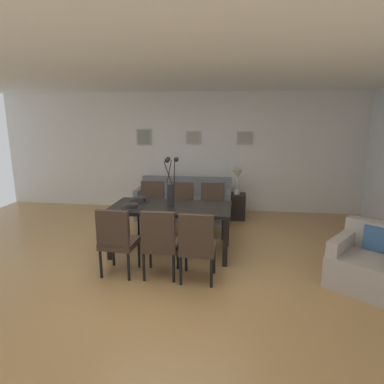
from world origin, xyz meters
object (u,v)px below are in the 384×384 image
Objects in this scene: dining_chair_far_right at (180,206)px; table_lamp at (237,176)px; dining_table at (171,211)px; sofa at (185,204)px; dining_chair_near_right at (152,205)px; dining_chair_mid_right at (212,207)px; armchair at (370,264)px; bowl_near_right at (140,199)px; side_table at (236,206)px; framed_picture_right at (245,138)px; centerpiece_vase at (171,188)px; dining_chair_near_left at (117,239)px; framed_picture_center at (193,138)px; dining_chair_far_left at (160,240)px; bowl_near_left at (132,206)px; framed_picture_left at (144,137)px; dining_chair_mid_left at (197,244)px.

table_lamp reaches higher than dining_chair_far_right.
sofa reaches higher than dining_table.
dining_table is at bearing -58.53° from dining_chair_near_right.
table_lamp is (0.42, 1.02, 0.38)m from dining_chair_mid_right.
dining_chair_near_right reaches higher than armchair.
bowl_near_right is at bearing -132.06° from table_lamp.
dining_chair_near_right is at bearing -179.56° from dining_chair_mid_right.
framed_picture_right is (0.14, 0.62, 1.36)m from side_table.
centerpiece_vase is 2.13m from table_lamp.
dining_chair_near_left is 3.57m from framed_picture_center.
armchair is 4.33m from framed_picture_center.
dining_chair_far_left is 2.91m from table_lamp.
bowl_near_left is 2.89m from framed_picture_left.
framed_picture_left reaches higher than dining_table.
dining_chair_mid_left is at bearing -77.50° from sofa.
dining_chair_mid_left is at bearing -91.61° from dining_chair_mid_right.
armchair is at bearing -8.42° from bowl_near_left.
dining_chair_far_left is at bearing -89.59° from framed_picture_center.
bowl_near_right is at bearing 90.00° from bowl_near_left.
dining_chair_mid_left reaches higher than armchair.
bowl_near_right reaches higher than side_table.
dining_table is at bearing -114.07° from framed_picture_right.
dining_chair_far_right is at bearing 50.18° from bowl_near_right.
dining_chair_mid_left is 1.53m from bowl_near_right.
dining_chair_near_left is 2.82× the size of framed_picture_center.
dining_chair_mid_left is 1.14m from centerpiece_vase.
armchair is at bearing -15.29° from bowl_near_right.
bowl_near_left is at bearing -117.32° from dining_chair_far_right.
dining_table is 2.91m from framed_picture_left.
sofa is at bearing 137.01° from armchair.
framed_picture_right is at bearing 0.00° from framed_picture_left.
dining_chair_near_left is 1.08m from bowl_near_right.
framed_picture_right is at bearing 71.80° from dining_chair_far_left.
side_table is 1.60× the size of framed_picture_center.
dining_chair_far_right is 0.99m from centerpiece_vase.
bowl_near_right is 2.53m from framed_picture_left.
dining_chair_near_right is 2.03m from dining_chair_mid_left.
dining_chair_mid_left reaches higher than dining_table.
centerpiece_vase is 2.58m from framed_picture_center.
dining_chair_mid_left is at bearing -59.11° from dining_chair_near_right.
centerpiece_vase is at bearing 20.24° from bowl_near_left.
dining_chair_mid_left is 2.82m from sofa.
framed_picture_right reaches higher than dining_chair_mid_left.
dining_chair_far_left is at bearing -109.48° from table_lamp.
armchair is 3.76m from framed_picture_right.
dining_chair_far_right reaches higher than armchair.
bowl_near_left is 0.33× the size of table_lamp.
framed_picture_center reaches higher than dining_chair_near_left.
dining_chair_far_left is 3.68m from framed_picture_right.
dining_chair_mid_left is at bearing -81.41° from framed_picture_center.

